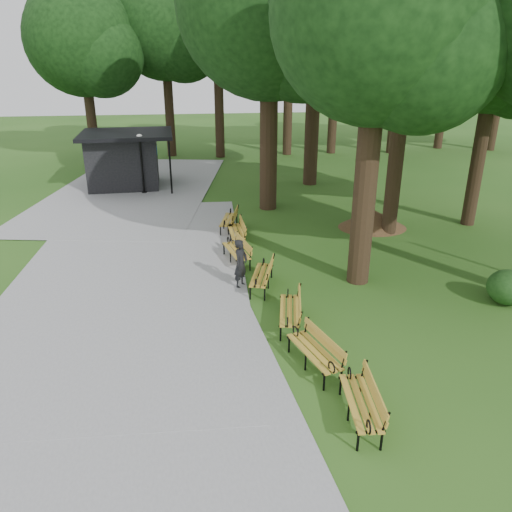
{
  "coord_description": "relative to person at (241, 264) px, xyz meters",
  "views": [
    {
      "loc": [
        -1.64,
        -12.81,
        6.86
      ],
      "look_at": [
        0.17,
        1.1,
        1.1
      ],
      "focal_mm": 34.75,
      "sensor_mm": 36.0,
      "label": 1
    }
  ],
  "objects": [
    {
      "name": "tree_backdrop",
      "position": [
        6.75,
        21.52,
        7.31
      ],
      "size": [
        36.34,
        9.64,
        16.2
      ],
      "primitive_type": null,
      "color": "black",
      "rests_on": "ground"
    },
    {
      "name": "lawn_tree_0",
      "position": [
        3.79,
        -0.06,
        7.01
      ],
      "size": [
        5.97,
        5.97,
        10.85
      ],
      "color": "black",
      "rests_on": "ground"
    },
    {
      "name": "ground",
      "position": [
        0.28,
        -1.28,
        -0.79
      ],
      "size": [
        100.0,
        100.0,
        0.0
      ],
      "primitive_type": "plane",
      "color": "#275418",
      "rests_on": "ground"
    },
    {
      "name": "lawn_tree_1",
      "position": [
        6.51,
        4.23,
        7.16
      ],
      "size": [
        6.1,
        6.1,
        11.05
      ],
      "color": "black",
      "rests_on": "ground"
    },
    {
      "name": "bench_6",
      "position": [
        0.05,
        5.49,
        -0.35
      ],
      "size": [
        1.06,
        2.0,
        0.88
      ],
      "primitive_type": null,
      "rotation": [
        0.0,
        0.0,
        -1.8
      ],
      "color": "#B9902A",
      "rests_on": "ground"
    },
    {
      "name": "shrub_0",
      "position": [
        7.65,
        -2.12,
        -0.79
      ],
      "size": [
        1.22,
        1.22,
        1.04
      ],
      "primitive_type": "ellipsoid",
      "color": "#193D14",
      "rests_on": "ground"
    },
    {
      "name": "bench_4",
      "position": [
        0.04,
        1.96,
        -0.35
      ],
      "size": [
        1.03,
        1.99,
        0.88
      ],
      "primitive_type": null,
      "rotation": [
        0.0,
        0.0,
        -1.36
      ],
      "color": "#B9902A",
      "rests_on": "ground"
    },
    {
      "name": "bench_0",
      "position": [
        1.73,
        -6.45,
        -0.35
      ],
      "size": [
        0.81,
        1.95,
        0.88
      ],
      "primitive_type": null,
      "rotation": [
        0.0,
        0.0,
        -1.66
      ],
      "color": "#B9902A",
      "rests_on": "ground"
    },
    {
      "name": "kiosk",
      "position": [
        -5.05,
        13.44,
        0.7
      ],
      "size": [
        4.95,
        4.36,
        2.98
      ],
      "primitive_type": null,
      "rotation": [
        0.0,
        0.0,
        0.05
      ],
      "color": "black",
      "rests_on": "ground"
    },
    {
      "name": "dirt_mound",
      "position": [
        6.11,
        5.02,
        -0.4
      ],
      "size": [
        2.42,
        2.42,
        0.78
      ],
      "primitive_type": "cone",
      "color": "#47301C",
      "rests_on": "ground"
    },
    {
      "name": "lamp_post",
      "position": [
        -3.92,
        11.85,
        1.43
      ],
      "size": [
        0.32,
        0.32,
        3.08
      ],
      "color": "black",
      "rests_on": "ground"
    },
    {
      "name": "lawn_tree_2",
      "position": [
        2.14,
        8.37,
        7.92
      ],
      "size": [
        7.8,
        7.8,
        12.67
      ],
      "color": "black",
      "rests_on": "ground"
    },
    {
      "name": "bench_5",
      "position": [
        0.22,
        4.0,
        -0.35
      ],
      "size": [
        0.69,
        1.92,
        0.88
      ],
      "primitive_type": null,
      "rotation": [
        0.0,
        0.0,
        -1.54
      ],
      "color": "#B9902A",
      "rests_on": "ground"
    },
    {
      "name": "path",
      "position": [
        -3.72,
        1.72,
        -0.76
      ],
      "size": [
        12.0,
        38.0,
        0.06
      ],
      "primitive_type": "cube",
      "color": "gray",
      "rests_on": "ground"
    },
    {
      "name": "bench_2",
      "position": [
        1.06,
        -2.54,
        -0.35
      ],
      "size": [
        1.0,
        1.99,
        0.88
      ],
      "primitive_type": null,
      "rotation": [
        0.0,
        0.0,
        -1.77
      ],
      "color": "#B9902A",
      "rests_on": "ground"
    },
    {
      "name": "lawn_tree_5",
      "position": [
        10.35,
        4.92,
        6.41
      ],
      "size": [
        5.28,
        5.28,
        9.9
      ],
      "color": "black",
      "rests_on": "ground"
    },
    {
      "name": "bench_1",
      "position": [
        1.25,
        -4.57,
        -0.35
      ],
      "size": [
        1.16,
        2.0,
        0.88
      ],
      "primitive_type": null,
      "rotation": [
        0.0,
        0.0,
        -1.28
      ],
      "color": "#B9902A",
      "rests_on": "ground"
    },
    {
      "name": "person",
      "position": [
        0.0,
        0.0,
        0.0
      ],
      "size": [
        0.64,
        0.69,
        1.58
      ],
      "primitive_type": "imported",
      "rotation": [
        0.0,
        0.0,
        0.96
      ],
      "color": "black",
      "rests_on": "ground"
    },
    {
      "name": "bench_3",
      "position": [
        0.62,
        -0.18,
        -0.35
      ],
      "size": [
        1.15,
        2.0,
        0.88
      ],
      "primitive_type": null,
      "rotation": [
        0.0,
        0.0,
        -1.86
      ],
      "color": "#B9902A",
      "rests_on": "ground"
    }
  ]
}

